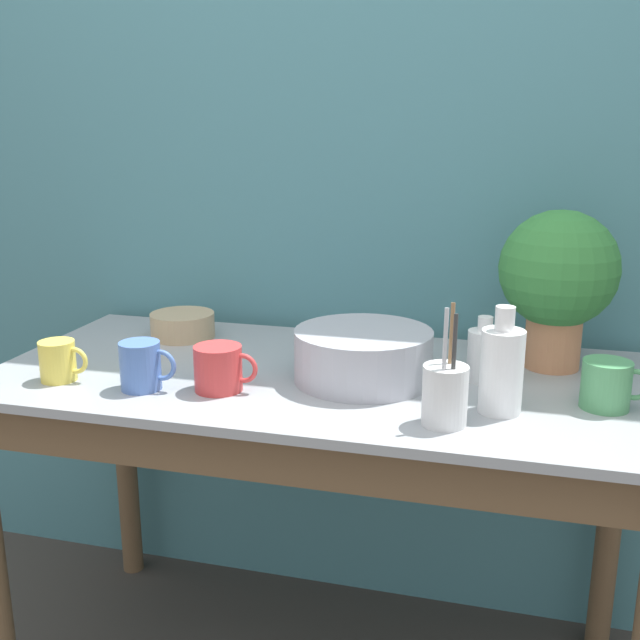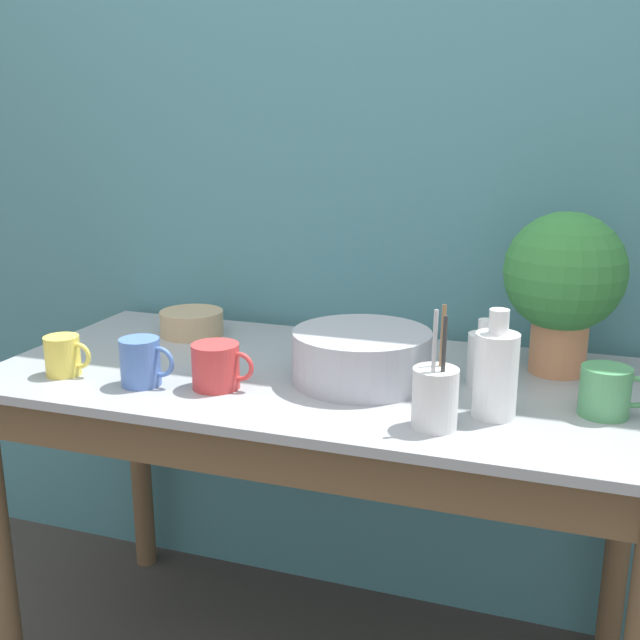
{
  "view_description": "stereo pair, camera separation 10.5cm",
  "coord_description": "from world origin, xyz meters",
  "px_view_note": "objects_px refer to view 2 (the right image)",
  "views": [
    {
      "loc": [
        0.4,
        -1.17,
        1.32
      ],
      "look_at": [
        0.0,
        0.34,
        0.91
      ],
      "focal_mm": 42.0,
      "sensor_mm": 36.0,
      "label": 1
    },
    {
      "loc": [
        0.5,
        -1.13,
        1.32
      ],
      "look_at": [
        0.0,
        0.34,
        0.91
      ],
      "focal_mm": 42.0,
      "sensor_mm": 36.0,
      "label": 2
    }
  ],
  "objects_px": {
    "mug_green": "(606,391)",
    "mug_red": "(217,366)",
    "bowl_wash_large": "(362,356)",
    "mug_yellow": "(64,356)",
    "potted_plant": "(564,279)",
    "bottle_tall": "(496,373)",
    "utensil_cup": "(435,397)",
    "mug_blue": "(141,362)",
    "bowl_small_tan": "(192,323)",
    "bottle_short": "(484,357)"
  },
  "relations": [
    {
      "from": "potted_plant",
      "to": "mug_yellow",
      "type": "distance_m",
      "value": 1.09
    },
    {
      "from": "bowl_wash_large",
      "to": "mug_yellow",
      "type": "bearing_deg",
      "value": -164.78
    },
    {
      "from": "mug_green",
      "to": "mug_yellow",
      "type": "relative_size",
      "value": 1.18
    },
    {
      "from": "potted_plant",
      "to": "mug_red",
      "type": "height_order",
      "value": "potted_plant"
    },
    {
      "from": "bottle_tall",
      "to": "utensil_cup",
      "type": "relative_size",
      "value": 0.93
    },
    {
      "from": "utensil_cup",
      "to": "bowl_small_tan",
      "type": "bearing_deg",
      "value": 150.29
    },
    {
      "from": "mug_yellow",
      "to": "utensil_cup",
      "type": "height_order",
      "value": "utensil_cup"
    },
    {
      "from": "bowl_small_tan",
      "to": "mug_red",
      "type": "bearing_deg",
      "value": -54.68
    },
    {
      "from": "bottle_tall",
      "to": "utensil_cup",
      "type": "distance_m",
      "value": 0.13
    },
    {
      "from": "potted_plant",
      "to": "mug_green",
      "type": "bearing_deg",
      "value": -68.17
    },
    {
      "from": "bowl_wash_large",
      "to": "utensil_cup",
      "type": "height_order",
      "value": "utensil_cup"
    },
    {
      "from": "mug_green",
      "to": "mug_red",
      "type": "xyz_separation_m",
      "value": [
        -0.76,
        -0.1,
        -0.0
      ]
    },
    {
      "from": "mug_yellow",
      "to": "bowl_small_tan",
      "type": "bearing_deg",
      "value": 73.61
    },
    {
      "from": "mug_blue",
      "to": "bottle_tall",
      "type": "bearing_deg",
      "value": 4.94
    },
    {
      "from": "mug_yellow",
      "to": "bowl_small_tan",
      "type": "height_order",
      "value": "mug_yellow"
    },
    {
      "from": "potted_plant",
      "to": "mug_blue",
      "type": "height_order",
      "value": "potted_plant"
    },
    {
      "from": "bowl_wash_large",
      "to": "utensil_cup",
      "type": "relative_size",
      "value": 1.33
    },
    {
      "from": "potted_plant",
      "to": "utensil_cup",
      "type": "bearing_deg",
      "value": -116.71
    },
    {
      "from": "bottle_short",
      "to": "mug_blue",
      "type": "bearing_deg",
      "value": -160.78
    },
    {
      "from": "bottle_tall",
      "to": "mug_green",
      "type": "height_order",
      "value": "bottle_tall"
    },
    {
      "from": "bottle_tall",
      "to": "bowl_wash_large",
      "type": "bearing_deg",
      "value": 159.01
    },
    {
      "from": "bottle_tall",
      "to": "mug_red",
      "type": "bearing_deg",
      "value": -177.26
    },
    {
      "from": "mug_blue",
      "to": "mug_yellow",
      "type": "height_order",
      "value": "mug_blue"
    },
    {
      "from": "bowl_wash_large",
      "to": "mug_green",
      "type": "relative_size",
      "value": 2.28
    },
    {
      "from": "bowl_wash_large",
      "to": "bottle_short",
      "type": "height_order",
      "value": "bottle_short"
    },
    {
      "from": "bowl_wash_large",
      "to": "bottle_tall",
      "type": "bearing_deg",
      "value": -20.99
    },
    {
      "from": "bottle_short",
      "to": "mug_green",
      "type": "height_order",
      "value": "bottle_short"
    },
    {
      "from": "mug_green",
      "to": "mug_red",
      "type": "height_order",
      "value": "same"
    },
    {
      "from": "mug_green",
      "to": "bowl_small_tan",
      "type": "bearing_deg",
      "value": 166.39
    },
    {
      "from": "mug_yellow",
      "to": "utensil_cup",
      "type": "relative_size",
      "value": 0.49
    },
    {
      "from": "mug_red",
      "to": "mug_blue",
      "type": "bearing_deg",
      "value": -167.37
    },
    {
      "from": "mug_red",
      "to": "mug_yellow",
      "type": "bearing_deg",
      "value": -174.74
    },
    {
      "from": "mug_blue",
      "to": "utensil_cup",
      "type": "height_order",
      "value": "utensil_cup"
    },
    {
      "from": "bowl_wash_large",
      "to": "mug_blue",
      "type": "xyz_separation_m",
      "value": [
        -0.43,
        -0.17,
        -0.0
      ]
    },
    {
      "from": "bowl_wash_large",
      "to": "bowl_small_tan",
      "type": "bearing_deg",
      "value": 158.31
    },
    {
      "from": "mug_blue",
      "to": "utensil_cup",
      "type": "distance_m",
      "value": 0.62
    },
    {
      "from": "mug_blue",
      "to": "mug_yellow",
      "type": "bearing_deg",
      "value": 179.25
    },
    {
      "from": "mug_yellow",
      "to": "potted_plant",
      "type": "bearing_deg",
      "value": 19.83
    },
    {
      "from": "mug_red",
      "to": "mug_yellow",
      "type": "relative_size",
      "value": 1.23
    },
    {
      "from": "bowl_wash_large",
      "to": "utensil_cup",
      "type": "distance_m",
      "value": 0.28
    },
    {
      "from": "potted_plant",
      "to": "utensil_cup",
      "type": "distance_m",
      "value": 0.47
    },
    {
      "from": "potted_plant",
      "to": "bottle_short",
      "type": "xyz_separation_m",
      "value": [
        -0.14,
        -0.13,
        -0.15
      ]
    },
    {
      "from": "potted_plant",
      "to": "mug_green",
      "type": "relative_size",
      "value": 2.73
    },
    {
      "from": "potted_plant",
      "to": "mug_red",
      "type": "distance_m",
      "value": 0.76
    },
    {
      "from": "bowl_wash_large",
      "to": "bottle_short",
      "type": "relative_size",
      "value": 2.09
    },
    {
      "from": "bowl_small_tan",
      "to": "utensil_cup",
      "type": "xyz_separation_m",
      "value": [
        0.71,
        -0.4,
        0.03
      ]
    },
    {
      "from": "mug_green",
      "to": "mug_red",
      "type": "distance_m",
      "value": 0.76
    },
    {
      "from": "mug_red",
      "to": "utensil_cup",
      "type": "distance_m",
      "value": 0.47
    },
    {
      "from": "bottle_short",
      "to": "mug_green",
      "type": "bearing_deg",
      "value": -22.89
    },
    {
      "from": "bowl_small_tan",
      "to": "mug_blue",
      "type": "bearing_deg",
      "value": -77.14
    }
  ]
}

